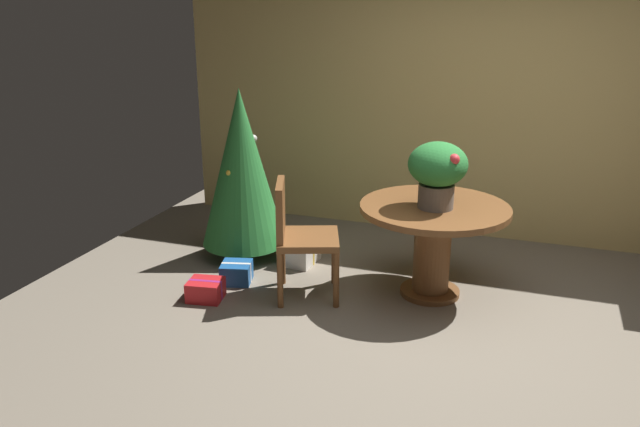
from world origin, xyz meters
TOP-DOWN VIEW (x-y plane):
  - ground_plane at (0.00, 0.00)m, footprint 6.60×6.60m
  - back_wall_panel at (0.00, 2.20)m, footprint 6.00×0.10m
  - round_dining_table at (-0.28, 0.73)m, footprint 1.10×1.10m
  - flower_vase at (-0.27, 0.68)m, footprint 0.42×0.42m
  - wooden_chair_left_near at (-1.22, 0.39)m, footprint 0.58×0.58m
  - holiday_tree at (-1.95, 0.97)m, footprint 0.72×0.72m
  - gift_box_cream at (-1.43, 0.98)m, footprint 0.27×0.33m
  - gift_box_red at (-1.85, 0.09)m, footprint 0.28×0.26m
  - gift_box_blue at (-1.77, 0.45)m, footprint 0.28×0.28m

SIDE VIEW (x-z plane):
  - ground_plane at x=0.00m, z-range 0.00..0.00m
  - gift_box_red at x=-1.85m, z-range 0.00..0.15m
  - gift_box_blue at x=-1.77m, z-range 0.00..0.16m
  - gift_box_cream at x=-1.43m, z-range 0.00..0.23m
  - round_dining_table at x=-0.28m, z-range 0.14..0.85m
  - wooden_chair_left_near at x=-1.22m, z-range 0.06..0.95m
  - holiday_tree at x=-1.95m, z-range 0.06..1.52m
  - flower_vase at x=-0.27m, z-range 0.76..1.24m
  - back_wall_panel at x=0.00m, z-range 0.00..2.60m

